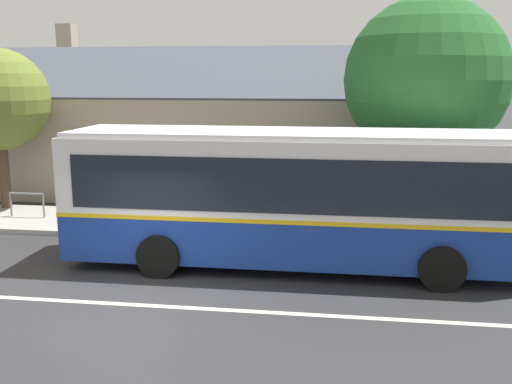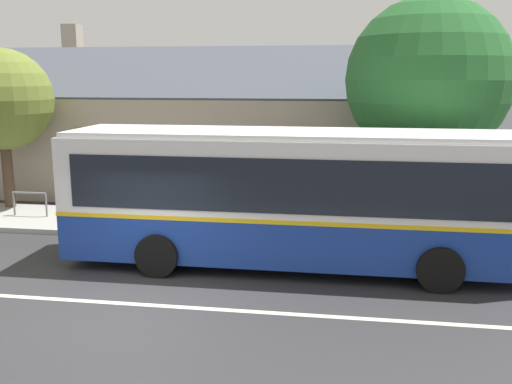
% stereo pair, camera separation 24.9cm
% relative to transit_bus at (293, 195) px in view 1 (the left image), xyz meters
% --- Properties ---
extents(ground_plane, '(300.00, 300.00, 0.00)m').
position_rel_transit_bus_xyz_m(ground_plane, '(-2.94, -2.90, -1.75)').
color(ground_plane, '#2D2D30').
extents(sidewalk_far, '(60.00, 3.00, 0.15)m').
position_rel_transit_bus_xyz_m(sidewalk_far, '(-2.94, 3.10, -1.67)').
color(sidewalk_far, '#9E9E99').
rests_on(sidewalk_far, ground).
extents(lane_divider_stripe, '(60.00, 0.16, 0.01)m').
position_rel_transit_bus_xyz_m(lane_divider_stripe, '(-2.94, -2.90, -1.74)').
color(lane_divider_stripe, beige).
rests_on(lane_divider_stripe, ground).
extents(community_building, '(21.19, 9.54, 6.73)m').
position_rel_transit_bus_xyz_m(community_building, '(-5.23, 10.39, 0.24)').
color(community_building, tan).
rests_on(community_building, ground).
extents(transit_bus, '(10.74, 2.79, 3.26)m').
position_rel_transit_bus_xyz_m(transit_bus, '(0.00, 0.00, 0.00)').
color(transit_bus, navy).
rests_on(transit_bus, ground).
extents(bench_by_building, '(1.66, 0.51, 0.94)m').
position_rel_transit_bus_xyz_m(bench_by_building, '(-5.08, 3.00, -1.18)').
color(bench_by_building, brown).
rests_on(bench_by_building, sidewalk_far).
extents(bench_down_street, '(1.80, 0.51, 0.94)m').
position_rel_transit_bus_xyz_m(bench_down_street, '(-1.47, 2.71, -1.17)').
color(bench_down_street, brown).
rests_on(bench_down_street, sidewalk_far).
extents(street_tree_primary, '(4.72, 4.72, 6.76)m').
position_rel_transit_bus_xyz_m(street_tree_primary, '(3.41, 4.05, 2.51)').
color(street_tree_primary, '#4C3828').
rests_on(street_tree_primary, ground).
extents(bike_rack, '(1.16, 0.06, 0.78)m').
position_rel_transit_bus_xyz_m(bike_rack, '(-8.58, 3.07, -1.06)').
color(bike_rack, slate).
rests_on(bike_rack, sidewalk_far).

